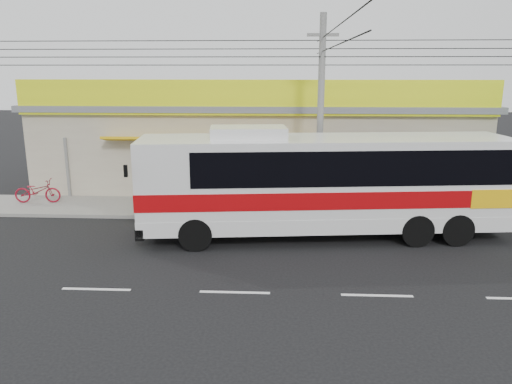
# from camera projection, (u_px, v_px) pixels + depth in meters

# --- Properties ---
(ground) EXTENTS (120.00, 120.00, 0.00)m
(ground) POSITION_uv_depth(u_px,v_px,m) (242.00, 260.00, 16.57)
(ground) COLOR black
(ground) RESTS_ON ground
(sidewalk) EXTENTS (30.00, 3.20, 0.15)m
(sidewalk) POSITION_uv_depth(u_px,v_px,m) (252.00, 209.00, 22.37)
(sidewalk) COLOR slate
(sidewalk) RESTS_ON ground
(lane_markings) EXTENTS (50.00, 0.12, 0.01)m
(lane_markings) POSITION_uv_depth(u_px,v_px,m) (235.00, 292.00, 14.15)
(lane_markings) COLOR silver
(lane_markings) RESTS_ON ground
(storefront_building) EXTENTS (22.60, 9.20, 5.70)m
(storefront_building) POSITION_uv_depth(u_px,v_px,m) (258.00, 142.00, 27.21)
(storefront_building) COLOR #A79C87
(storefront_building) RESTS_ON ground
(coach_bus) EXTENTS (13.73, 4.28, 4.16)m
(coach_bus) POSITION_uv_depth(u_px,v_px,m) (330.00, 179.00, 18.41)
(coach_bus) COLOR silver
(coach_bus) RESTS_ON ground
(motorbike_red) EXTENTS (2.14, 0.89, 1.10)m
(motorbike_red) POSITION_uv_depth(u_px,v_px,m) (38.00, 191.00, 22.96)
(motorbike_red) COLOR maroon
(motorbike_red) RESTS_ON sidewalk
(utility_pole) EXTENTS (34.00, 14.00, 8.29)m
(utility_pole) POSITION_uv_depth(u_px,v_px,m) (322.00, 51.00, 19.49)
(utility_pole) COLOR #61615E
(utility_pole) RESTS_ON ground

